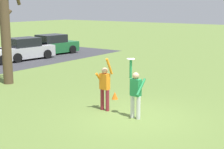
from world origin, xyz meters
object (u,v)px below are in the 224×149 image
object	(u,v)px
field_cone_orange	(115,95)
parked_car_silver	(25,49)
bare_tree_tall	(6,32)
parked_car_green	(53,45)
person_catcher	(136,91)
frisbee_disc	(131,59)
person_defender	(105,85)

from	to	relation	value
field_cone_orange	parked_car_silver	bearing A→B (deg)	66.71
bare_tree_tall	parked_car_green	bearing A→B (deg)	33.24
person_catcher	parked_car_green	xyz separation A→B (m)	(9.73, 13.94, -0.25)
frisbee_disc	field_cone_orange	world-z (taller)	frisbee_disc
person_defender	bare_tree_tall	distance (m)	6.93
parked_car_silver	field_cone_orange	xyz separation A→B (m)	(-4.99, -11.60, -0.57)
frisbee_disc	parked_car_silver	world-z (taller)	frisbee_disc
parked_car_silver	bare_tree_tall	bearing A→B (deg)	-129.22
frisbee_disc	person_catcher	bearing A→B (deg)	-94.97
frisbee_disc	parked_car_green	xyz separation A→B (m)	(9.71, 13.71, -1.37)
person_catcher	frisbee_disc	distance (m)	1.13
person_defender	bare_tree_tall	world-z (taller)	bare_tree_tall
frisbee_disc	parked_car_green	size ratio (longest dim) A/B	0.06
person_catcher	parked_car_silver	size ratio (longest dim) A/B	0.48
person_catcher	parked_car_green	distance (m)	17.00
parked_car_green	frisbee_disc	bearing A→B (deg)	-118.29
person_defender	bare_tree_tall	size ratio (longest dim) A/B	0.35
frisbee_disc	parked_car_green	bearing A→B (deg)	54.69
parked_car_silver	person_catcher	bearing A→B (deg)	-108.83
person_defender	parked_car_green	size ratio (longest dim) A/B	0.48
frisbee_disc	bare_tree_tall	world-z (taller)	bare_tree_tall
person_defender	field_cone_orange	distance (m)	1.79
person_defender	parked_car_silver	xyz separation A→B (m)	(6.47, 12.18, -0.25)
person_catcher	field_cone_orange	bearing A→B (deg)	-33.57
person_catcher	field_cone_orange	distance (m)	2.70
person_catcher	parked_car_silver	distance (m)	15.13
frisbee_disc	parked_car_silver	distance (m)	14.98
person_defender	field_cone_orange	bearing A→B (deg)	116.42
person_catcher	person_defender	bearing A→B (deg)	-0.00
frisbee_disc	parked_car_silver	bearing A→B (deg)	63.84
parked_car_silver	field_cone_orange	bearing A→B (deg)	-106.26
person_defender	parked_car_green	xyz separation A→B (m)	(9.61, 12.50, -0.25)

